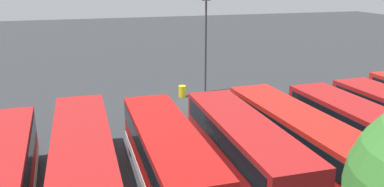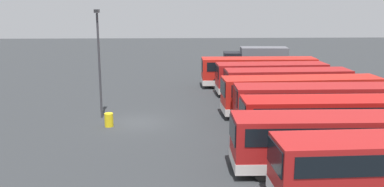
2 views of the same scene
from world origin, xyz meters
TOP-DOWN VIEW (x-y plane):
  - ground_plane at (0.00, 0.00)m, footprint 140.00×140.00m
  - bus_single_deck_third at (-5.26, 12.21)m, footprint 2.87×10.58m
  - bus_single_deck_fourth at (-1.57, 12.28)m, footprint 3.09×12.12m
  - bus_single_deck_fifth at (1.59, 12.26)m, footprint 2.68×10.96m
  - bus_single_deck_sixth at (5.37, 12.17)m, footprint 2.61×10.99m
  - bus_single_deck_seventh at (9.15, 11.62)m, footprint 2.72×12.05m
  - lamp_post_tall at (-1.46, -2.80)m, footprint 0.70×0.30m
  - waste_bin_yellow at (0.86, -1.90)m, footprint 0.60×0.60m

SIDE VIEW (x-z plane):
  - ground_plane at x=0.00m, z-range 0.00..0.00m
  - waste_bin_yellow at x=0.86m, z-range 0.00..0.95m
  - bus_single_deck_third at x=-5.26m, z-range 0.15..3.10m
  - bus_single_deck_fifth at x=1.59m, z-range 0.15..3.10m
  - bus_single_deck_sixth at x=5.37m, z-range 0.15..3.10m
  - bus_single_deck_fourth at x=-1.57m, z-range 0.15..3.10m
  - bus_single_deck_seventh at x=9.15m, z-range 0.15..3.10m
  - lamp_post_tall at x=-1.46m, z-range 0.68..8.68m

